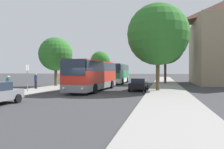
% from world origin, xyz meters
% --- Properties ---
extents(ground_plane, '(300.00, 300.00, 0.00)m').
position_xyz_m(ground_plane, '(0.00, 0.00, 0.00)').
color(ground_plane, '#38383A').
rests_on(ground_plane, ground).
extents(sidewalk_left, '(4.00, 120.00, 0.15)m').
position_xyz_m(sidewalk_left, '(-7.00, 0.00, 0.07)').
color(sidewalk_left, gray).
rests_on(sidewalk_left, ground_plane).
extents(sidewalk_right, '(4.00, 120.00, 0.15)m').
position_xyz_m(sidewalk_right, '(7.00, 0.00, 0.07)').
color(sidewalk_right, gray).
rests_on(sidewalk_right, ground_plane).
extents(bus_front, '(2.98, 11.55, 3.30)m').
position_xyz_m(bus_front, '(-1.11, 5.09, 1.77)').
color(bus_front, gray).
rests_on(bus_front, ground_plane).
extents(bus_middle, '(2.96, 10.60, 3.39)m').
position_xyz_m(bus_middle, '(-1.16, 19.66, 1.81)').
color(bus_middle, silver).
rests_on(bus_middle, ground_plane).
extents(parked_car_right_near, '(1.93, 4.29, 1.40)m').
position_xyz_m(parked_car_right_near, '(3.91, 6.12, 0.74)').
color(parked_car_right_near, black).
rests_on(parked_car_right_near, ground_plane).
extents(bus_stop_sign, '(0.08, 0.45, 2.78)m').
position_xyz_m(bus_stop_sign, '(-7.03, 1.34, 1.87)').
color(bus_stop_sign, gray).
rests_on(bus_stop_sign, sidewalk_left).
extents(pedestrian_waiting_near, '(0.36, 0.36, 1.78)m').
position_xyz_m(pedestrian_waiting_near, '(-7.98, 4.38, 1.05)').
color(pedestrian_waiting_near, '#23232D').
rests_on(pedestrian_waiting_near, sidewalk_left).
extents(pedestrian_waiting_far, '(0.36, 0.36, 1.65)m').
position_xyz_m(pedestrian_waiting_far, '(-6.95, -1.66, 0.98)').
color(pedestrian_waiting_far, '#23232D').
rests_on(pedestrian_waiting_far, sidewalk_left).
extents(pedestrian_walking_back, '(0.36, 0.36, 1.60)m').
position_xyz_m(pedestrian_walking_back, '(-7.90, -0.31, 0.95)').
color(pedestrian_walking_back, '#23232D').
rests_on(pedestrian_walking_back, sidewalk_left).
extents(tree_left_near, '(4.72, 4.72, 6.83)m').
position_xyz_m(tree_left_near, '(-8.19, 9.71, 4.60)').
color(tree_left_near, brown).
rests_on(tree_left_near, sidewalk_left).
extents(tree_left_far, '(4.22, 4.22, 6.27)m').
position_xyz_m(tree_left_far, '(-6.35, 26.17, 4.29)').
color(tree_left_far, '#47331E').
rests_on(tree_left_far, sidewalk_left).
extents(tree_right_near, '(6.34, 6.34, 9.56)m').
position_xyz_m(tree_right_near, '(7.00, 19.34, 6.53)').
color(tree_right_near, '#47331E').
rests_on(tree_right_near, sidewalk_right).
extents(tree_right_mid, '(6.63, 6.63, 9.31)m').
position_xyz_m(tree_right_mid, '(6.02, 5.45, 6.14)').
color(tree_right_mid, brown).
rests_on(tree_right_mid, sidewalk_right).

